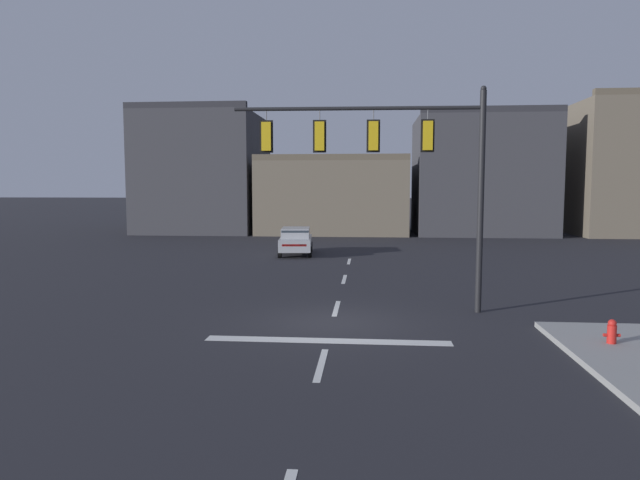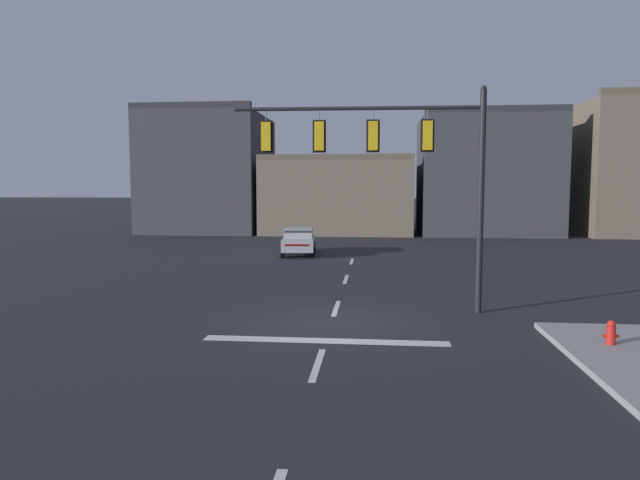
% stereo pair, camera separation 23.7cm
% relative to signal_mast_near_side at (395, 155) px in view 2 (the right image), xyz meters
% --- Properties ---
extents(ground_plane, '(400.00, 400.00, 0.00)m').
position_rel_signal_mast_near_side_xyz_m(ground_plane, '(-1.86, -1.76, -4.99)').
color(ground_plane, '#232328').
extents(stop_bar_paint, '(6.40, 0.50, 0.01)m').
position_rel_signal_mast_near_side_xyz_m(stop_bar_paint, '(-1.86, -3.76, -4.98)').
color(stop_bar_paint, silver).
rests_on(stop_bar_paint, ground).
extents(lane_centreline, '(0.16, 26.40, 0.01)m').
position_rel_signal_mast_near_side_xyz_m(lane_centreline, '(-1.86, 0.24, -4.98)').
color(lane_centreline, silver).
rests_on(lane_centreline, ground).
extents(signal_mast_near_side, '(7.88, 0.50, 7.11)m').
position_rel_signal_mast_near_side_xyz_m(signal_mast_near_side, '(0.00, 0.00, 0.00)').
color(signal_mast_near_side, black).
rests_on(signal_mast_near_side, ground).
extents(car_lot_nearside, '(2.22, 4.57, 1.61)m').
position_rel_signal_mast_near_side_xyz_m(car_lot_nearside, '(-5.11, 15.02, -4.13)').
color(car_lot_nearside, '#9EA0A5').
rests_on(car_lot_nearside, ground).
extents(fire_hydrant, '(0.40, 0.30, 0.75)m').
position_rel_signal_mast_near_side_xyz_m(fire_hydrant, '(5.17, -3.92, -4.66)').
color(fire_hydrant, red).
rests_on(fire_hydrant, ground).
extents(building_row, '(47.99, 11.10, 11.47)m').
position_rel_signal_mast_near_side_xyz_m(building_row, '(3.20, 32.36, -0.16)').
color(building_row, '#38383D').
rests_on(building_row, ground).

